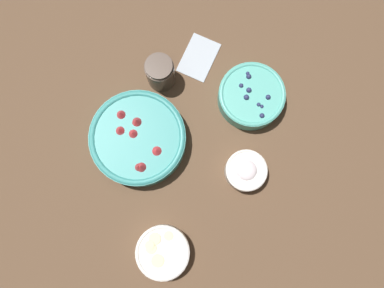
% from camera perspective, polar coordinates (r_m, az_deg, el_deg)
% --- Properties ---
extents(ground_plane, '(4.00, 4.00, 0.00)m').
position_cam_1_polar(ground_plane, '(1.07, -2.69, -1.24)').
color(ground_plane, brown).
extents(bowl_strawberries, '(0.27, 0.27, 0.08)m').
position_cam_1_polar(bowl_strawberries, '(1.05, -8.22, 0.84)').
color(bowl_strawberries, teal).
rests_on(bowl_strawberries, ground_plane).
extents(bowl_blueberries, '(0.19, 0.19, 0.06)m').
position_cam_1_polar(bowl_blueberries, '(1.08, 9.01, 7.23)').
color(bowl_blueberries, '#56B7A8').
rests_on(bowl_blueberries, ground_plane).
extents(bowl_bananas, '(0.14, 0.14, 0.05)m').
position_cam_1_polar(bowl_bananas, '(1.04, -4.47, -16.08)').
color(bowl_bananas, white).
rests_on(bowl_bananas, ground_plane).
extents(bowl_cream, '(0.11, 0.11, 0.06)m').
position_cam_1_polar(bowl_cream, '(1.04, 8.20, -4.06)').
color(bowl_cream, white).
rests_on(bowl_cream, ground_plane).
extents(jar_chocolate, '(0.08, 0.08, 0.11)m').
position_cam_1_polar(jar_chocolate, '(1.08, -4.84, 10.74)').
color(jar_chocolate, '#4C3D33').
rests_on(jar_chocolate, ground_plane).
extents(napkin, '(0.13, 0.09, 0.01)m').
position_cam_1_polar(napkin, '(1.14, 1.03, 13.07)').
color(napkin, '#B2BCC6').
rests_on(napkin, ground_plane).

